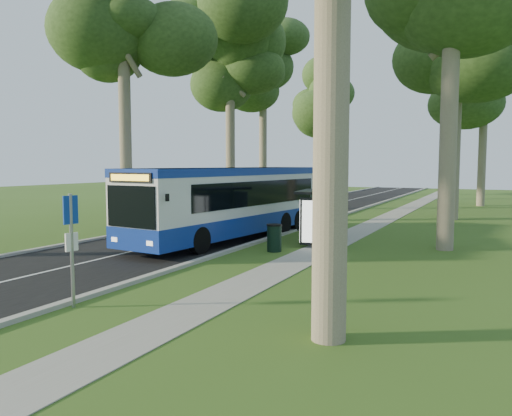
% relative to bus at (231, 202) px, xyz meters
% --- Properties ---
extents(ground, '(120.00, 120.00, 0.00)m').
position_rel_bus_xyz_m(ground, '(1.59, -4.68, -1.70)').
color(ground, '#39591C').
rests_on(ground, ground).
extents(road, '(7.00, 100.00, 0.02)m').
position_rel_bus_xyz_m(road, '(-1.91, 5.32, -1.69)').
color(road, black).
rests_on(road, ground).
extents(kerb_east, '(0.25, 100.00, 0.12)m').
position_rel_bus_xyz_m(kerb_east, '(1.59, 5.32, -1.64)').
color(kerb_east, '#9E9B93').
rests_on(kerb_east, ground).
extents(kerb_west, '(0.25, 100.00, 0.12)m').
position_rel_bus_xyz_m(kerb_west, '(-5.41, 5.32, -1.64)').
color(kerb_west, '#9E9B93').
rests_on(kerb_west, ground).
extents(centre_line, '(0.12, 100.00, 0.00)m').
position_rel_bus_xyz_m(centre_line, '(-1.91, 5.32, -1.68)').
color(centre_line, white).
rests_on(centre_line, road).
extents(footpath, '(1.50, 100.00, 0.02)m').
position_rel_bus_xyz_m(footpath, '(4.59, 5.32, -1.69)').
color(footpath, gray).
rests_on(footpath, ground).
extents(bus, '(3.84, 12.57, 3.28)m').
position_rel_bus_xyz_m(bus, '(0.00, 0.00, 0.00)').
color(bus, silver).
rests_on(bus, ground).
extents(bus_stop_sign, '(0.11, 0.38, 2.74)m').
position_rel_bus_xyz_m(bus_stop_sign, '(1.88, -11.24, -0.00)').
color(bus_stop_sign, gray).
rests_on(bus_stop_sign, ground).
extents(bus_shelter, '(1.85, 2.89, 2.32)m').
position_rel_bus_xyz_m(bus_shelter, '(4.08, 0.16, -0.07)').
color(bus_shelter, black).
rests_on(bus_shelter, ground).
extents(litter_bin, '(0.62, 0.62, 1.08)m').
position_rel_bus_xyz_m(litter_bin, '(3.08, -2.05, -1.15)').
color(litter_bin, black).
rests_on(litter_bin, ground).
extents(car_white, '(2.41, 4.16, 1.33)m').
position_rel_bus_xyz_m(car_white, '(-7.07, 13.74, -1.03)').
color(car_white, silver).
rests_on(car_white, ground).
extents(car_silver, '(2.55, 4.43, 1.38)m').
position_rel_bus_xyz_m(car_silver, '(-7.35, 25.28, -1.01)').
color(car_silver, '#96989D').
rests_on(car_silver, ground).
extents(tree_west_b, '(5.20, 5.20, 16.42)m').
position_rel_bus_xyz_m(tree_west_b, '(-8.91, 3.32, 10.45)').
color(tree_west_b, '#7A6B56').
rests_on(tree_west_b, ground).
extents(tree_west_c, '(5.20, 5.20, 15.99)m').
position_rel_bus_xyz_m(tree_west_c, '(-7.41, 13.32, 10.14)').
color(tree_west_c, '#7A6B56').
rests_on(tree_west_c, ground).
extents(tree_west_d, '(5.20, 5.20, 17.47)m').
position_rel_bus_xyz_m(tree_west_d, '(-9.41, 23.32, 11.22)').
color(tree_west_d, '#7A6B56').
rests_on(tree_west_d, ground).
extents(tree_west_e, '(5.20, 5.20, 14.47)m').
position_rel_bus_xyz_m(tree_west_e, '(-6.91, 33.32, 9.02)').
color(tree_west_e, '#7A6B56').
rests_on(tree_west_e, ground).
extents(tree_east_c, '(5.20, 5.20, 16.01)m').
position_rel_bus_xyz_m(tree_east_c, '(8.39, 13.32, 10.15)').
color(tree_east_c, '#7A6B56').
rests_on(tree_east_c, ground).
extents(tree_east_d, '(5.20, 5.20, 13.40)m').
position_rel_bus_xyz_m(tree_east_d, '(9.59, 25.32, 8.24)').
color(tree_east_d, '#7A6B56').
rests_on(tree_east_d, ground).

